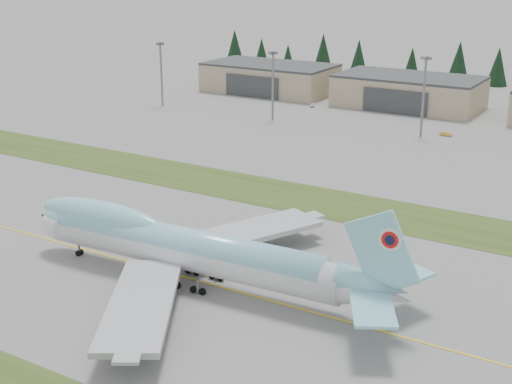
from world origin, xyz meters
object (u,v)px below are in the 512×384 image
Objects in this scene: hangar_center at (409,91)px; service_vehicle_a at (312,107)px; hangar_left at (270,78)px; service_vehicle_b at (446,136)px; boeing_747_freighter at (186,248)px.

hangar_center reaches higher than service_vehicle_a.
hangar_left reaches higher than service_vehicle_b.
hangar_left is at bearing 180.00° from hangar_center.
hangar_left is at bearing 119.41° from service_vehicle_a.
service_vehicle_b is at bearing -55.12° from hangar_center.
service_vehicle_a is (-45.22, 134.25, -5.94)m from boeing_747_freighter.
service_vehicle_a is at bearing -32.29° from hangar_left.
boeing_747_freighter is 141.79m from service_vehicle_a.
service_vehicle_a is 54.75m from service_vehicle_b.
hangar_center is 33.42m from service_vehicle_a.
service_vehicle_a is at bearing 71.39° from service_vehicle_b.
boeing_747_freighter reaches higher than service_vehicle_a.
hangar_center is at bearing 0.00° from hangar_left.
service_vehicle_b is at bearing -23.33° from hangar_left.
service_vehicle_a is (26.63, -16.83, -5.39)m from hangar_left.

